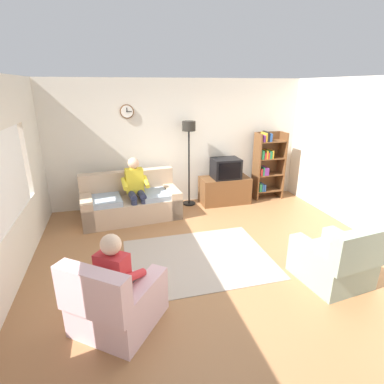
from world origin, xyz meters
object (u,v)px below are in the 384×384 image
at_px(person_on_couch, 136,186).
at_px(armchair_near_window, 116,303).
at_px(couch, 131,203).
at_px(tv, 226,168).
at_px(person_in_left_armchair, 119,274).
at_px(floor_lamp, 189,140).
at_px(bookshelf, 267,164).
at_px(armchair_near_bookshelf, 334,262).
at_px(tv_stand, 225,190).

bearing_deg(person_on_couch, armchair_near_window, -99.42).
distance_m(couch, armchair_near_window, 2.98).
bearing_deg(tv, person_in_left_armchair, -127.54).
bearing_deg(armchair_near_window, tv, 52.47).
relative_size(couch, tv, 3.29).
bearing_deg(floor_lamp, person_on_couch, -156.76).
height_order(couch, bookshelf, bookshelf).
height_order(couch, person_in_left_armchair, person_in_left_armchair).
height_order(person_on_couch, person_in_left_armchair, person_on_couch).
relative_size(couch, armchair_near_bookshelf, 2.04).
relative_size(tv_stand, armchair_near_window, 0.93).
relative_size(tv, armchair_near_bookshelf, 0.62).
bearing_deg(armchair_near_bookshelf, person_on_couch, 130.92).
bearing_deg(armchair_near_window, couch, 83.01).
bearing_deg(bookshelf, floor_lamp, 179.16).
bearing_deg(armchair_near_window, bookshelf, 43.32).
relative_size(person_on_couch, person_in_left_armchair, 1.11).
bearing_deg(person_on_couch, tv, 11.07).
xyz_separation_m(couch, tv_stand, (2.13, 0.31, -0.02)).
bearing_deg(bookshelf, armchair_near_bookshelf, -101.64).
distance_m(armchair_near_bookshelf, person_on_couch, 3.68).
relative_size(tv, person_in_left_armchair, 0.54).
bearing_deg(floor_lamp, armchair_near_window, -116.52).
xyz_separation_m(tv, bookshelf, (1.05, 0.10, 0.01)).
relative_size(couch, bookshelf, 1.25).
xyz_separation_m(tv_stand, tv, (0.00, -0.02, 0.52)).
height_order(couch, armchair_near_window, same).
height_order(tv_stand, armchair_near_window, armchair_near_window).
bearing_deg(couch, person_in_left_armchair, -96.10).
bearing_deg(tv_stand, person_in_left_armchair, -127.32).
relative_size(tv_stand, bookshelf, 0.69).
bearing_deg(tv, armchair_near_window, -127.53).
bearing_deg(armchair_near_bookshelf, tv_stand, 96.77).
distance_m(tv, bookshelf, 1.05).
distance_m(bookshelf, person_in_left_armchair, 4.78).
height_order(tv_stand, armchair_near_bookshelf, armchair_near_bookshelf).
xyz_separation_m(couch, person_on_couch, (0.11, -0.11, 0.39)).
bearing_deg(tv, armchair_near_bookshelf, -83.18).
bearing_deg(bookshelf, armchair_near_window, -136.68).
distance_m(bookshelf, armchair_near_bookshelf, 3.36).
xyz_separation_m(bookshelf, person_in_left_armchair, (-3.48, -3.26, -0.22)).
bearing_deg(couch, armchair_near_bookshelf, -48.92).
xyz_separation_m(tv_stand, armchair_near_bookshelf, (0.38, -3.18, -0.01)).
relative_size(bookshelf, floor_lamp, 0.86).
bearing_deg(armchair_near_window, person_on_couch, 80.58).
xyz_separation_m(armchair_near_bookshelf, person_in_left_armchair, (-2.81, -0.01, 0.32)).
height_order(tv, armchair_near_bookshelf, tv).
xyz_separation_m(tv, armchair_near_window, (-2.49, -3.24, -0.53)).
bearing_deg(person_in_left_armchair, couch, 83.90).
relative_size(bookshelf, person_in_left_armchair, 1.41).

